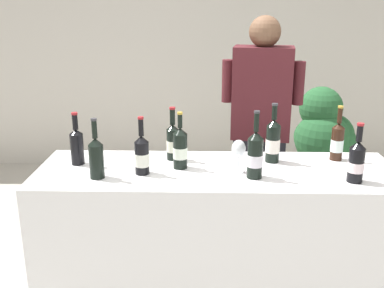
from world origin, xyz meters
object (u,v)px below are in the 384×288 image
object	(u,v)px
person_server	(260,143)
wine_bottle_8	(356,161)
wine_bottle_3	(77,145)
wine_bottle_6	(273,141)
potted_shrub	(324,140)
wine_bottle_4	(337,141)
wine_bottle_5	(96,156)
wine_bottle_2	(255,155)
wine_bottle_0	(173,141)
wine_glass	(239,150)
wine_bottle_1	(142,155)
wine_bottle_7	(180,148)

from	to	relation	value
person_server	wine_bottle_8	bearing A→B (deg)	-65.40
wine_bottle_3	wine_bottle_6	size ratio (longest dim) A/B	0.88
person_server	potted_shrub	bearing A→B (deg)	44.56
wine_bottle_4	wine_bottle_5	world-z (taller)	same
wine_bottle_2	wine_bottle_0	bearing A→B (deg)	148.13
wine_bottle_8	person_server	size ratio (longest dim) A/B	0.18
wine_bottle_3	wine_glass	world-z (taller)	wine_bottle_3
wine_bottle_8	wine_bottle_5	bearing A→B (deg)	179.10
wine_bottle_1	wine_bottle_3	size ratio (longest dim) A/B	1.05
wine_bottle_6	potted_shrub	world-z (taller)	wine_bottle_6
wine_bottle_6	wine_bottle_0	bearing A→B (deg)	177.47
wine_bottle_4	wine_bottle_8	distance (m)	0.35
wine_bottle_1	wine_bottle_5	distance (m)	0.24
wine_bottle_2	person_server	distance (m)	0.84
wine_bottle_7	wine_bottle_5	bearing A→B (deg)	-159.64
wine_bottle_1	wine_bottle_8	size ratio (longest dim) A/B	1.01
wine_bottle_1	wine_bottle_5	size ratio (longest dim) A/B	0.98
wine_bottle_8	wine_bottle_2	bearing A→B (deg)	174.91
wine_glass	person_server	bearing A→B (deg)	73.82
wine_bottle_2	wine_bottle_6	world-z (taller)	wine_bottle_2
potted_shrub	wine_bottle_4	bearing A→B (deg)	-102.14
wine_bottle_5	wine_bottle_6	world-z (taller)	wine_bottle_6
wine_bottle_4	wine_bottle_6	xyz separation A→B (m)	(-0.39, -0.04, 0.01)
wine_bottle_4	wine_bottle_5	distance (m)	1.40
wine_bottle_7	wine_bottle_8	size ratio (longest dim) A/B	1.03
wine_bottle_0	wine_bottle_3	world-z (taller)	wine_bottle_0
person_server	potted_shrub	size ratio (longest dim) A/B	1.51
wine_bottle_3	wine_bottle_5	xyz separation A→B (m)	(0.16, -0.21, 0.00)
wine_bottle_0	person_server	size ratio (longest dim) A/B	0.18
wine_bottle_3	wine_bottle_7	xyz separation A→B (m)	(0.60, -0.05, 0.00)
wine_bottle_1	wine_bottle_8	xyz separation A→B (m)	(1.13, -0.09, 0.00)
wine_bottle_0	potted_shrub	size ratio (longest dim) A/B	0.28
wine_bottle_0	potted_shrub	world-z (taller)	wine_bottle_0
wine_bottle_1	wine_bottle_7	distance (m)	0.23
wine_bottle_2	potted_shrub	bearing A→B (deg)	61.96
wine_bottle_0	wine_bottle_2	world-z (taller)	wine_bottle_2
wine_bottle_1	wine_bottle_6	xyz separation A→B (m)	(0.74, 0.22, 0.02)
wine_bottle_8	potted_shrub	world-z (taller)	wine_bottle_8
wine_bottle_7	potted_shrub	xyz separation A→B (m)	(1.17, 1.30, -0.34)
wine_bottle_1	wine_bottle_8	world-z (taller)	wine_bottle_1
wine_bottle_1	person_server	distance (m)	1.08
wine_bottle_1	wine_bottle_4	world-z (taller)	wine_bottle_4
wine_bottle_5	wine_bottle_2	bearing A→B (deg)	1.69
wine_bottle_5	wine_glass	bearing A→B (deg)	8.21
wine_bottle_1	wine_glass	xyz separation A→B (m)	(0.53, 0.04, 0.02)
wine_bottle_5	wine_glass	world-z (taller)	wine_bottle_5
wine_bottle_2	wine_bottle_4	size ratio (longest dim) A/B	1.12
wine_bottle_2	wine_bottle_5	bearing A→B (deg)	-178.31
wine_bottle_4	wine_bottle_6	bearing A→B (deg)	-173.51
wine_bottle_4	potted_shrub	xyz separation A→B (m)	(0.24, 1.13, -0.34)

